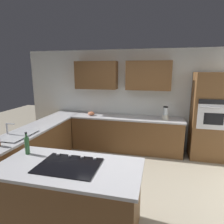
{
  "coord_description": "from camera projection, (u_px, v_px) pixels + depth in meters",
  "views": [
    {
      "loc": [
        -0.65,
        3.05,
        2.08
      ],
      "look_at": [
        0.4,
        -1.33,
        1.1
      ],
      "focal_mm": 31.0,
      "sensor_mm": 36.0,
      "label": 1
    }
  ],
  "objects": [
    {
      "name": "countertop_back",
      "position": [
        127.0,
        118.0,
        4.96
      ],
      "size": [
        2.84,
        0.64,
        0.04
      ],
      "primitive_type": "cube",
      "color": "#B2B2B7",
      "rests_on": "lower_cabinets_back"
    },
    {
      "name": "oil_bottle",
      "position": [
        27.0,
        145.0,
        2.75
      ],
      "size": [
        0.06,
        0.06,
        0.32
      ],
      "color": "#336B38",
      "rests_on": "island_top"
    },
    {
      "name": "island_top",
      "position": [
        69.0,
        167.0,
        2.43
      ],
      "size": [
        1.84,
        0.9,
        0.04
      ],
      "primitive_type": "cube",
      "color": "#B2B2B7",
      "rests_on": "island_base"
    },
    {
      "name": "lower_cabinets_back",
      "position": [
        126.0,
        134.0,
        5.06
      ],
      "size": [
        2.8,
        0.6,
        0.86
      ],
      "primitive_type": "cube",
      "color": "brown",
      "rests_on": "ground"
    },
    {
      "name": "sink_unit",
      "position": [
        17.0,
        135.0,
        3.53
      ],
      "size": [
        0.46,
        0.7,
        0.23
      ],
      "color": "#515456",
      "rests_on": "countertop_side"
    },
    {
      "name": "island_base",
      "position": [
        70.0,
        199.0,
        2.53
      ],
      "size": [
        1.76,
        0.82,
        0.86
      ],
      "primitive_type": "cube",
      "color": "brown",
      "rests_on": "ground"
    },
    {
      "name": "mixing_bowl",
      "position": [
        91.0,
        113.0,
        5.13
      ],
      "size": [
        0.18,
        0.18,
        0.1
      ],
      "primitive_type": "ellipsoid",
      "color": "#CC724C",
      "rests_on": "countertop_back"
    },
    {
      "name": "countertop_side",
      "position": [
        41.0,
        126.0,
        4.24
      ],
      "size": [
        0.64,
        2.94,
        0.04
      ],
      "primitive_type": "cube",
      "color": "#B2B2B7",
      "rests_on": "lower_cabinets_side"
    },
    {
      "name": "ground_plane",
      "position": [
        116.0,
        188.0,
        3.49
      ],
      "size": [
        14.0,
        14.0,
        0.0
      ],
      "primitive_type": "plane",
      "color": "#9E937F"
    },
    {
      "name": "wall_back",
      "position": [
        130.0,
        94.0,
        5.14
      ],
      "size": [
        6.0,
        0.44,
        2.6
      ],
      "color": "silver",
      "rests_on": "ground"
    },
    {
      "name": "wall_oven",
      "position": [
        210.0,
        117.0,
        4.48
      ],
      "size": [
        0.8,
        0.66,
        2.03
      ],
      "color": "brown",
      "rests_on": "ground"
    },
    {
      "name": "lower_cabinets_side",
      "position": [
        42.0,
        145.0,
        4.34
      ],
      "size": [
        0.6,
        2.9,
        0.86
      ],
      "primitive_type": "cube",
      "color": "brown",
      "rests_on": "ground"
    },
    {
      "name": "blender",
      "position": [
        165.0,
        114.0,
        4.68
      ],
      "size": [
        0.15,
        0.15,
        0.32
      ],
      "color": "beige",
      "rests_on": "countertop_back"
    },
    {
      "name": "cooktop",
      "position": [
        69.0,
        165.0,
        2.43
      ],
      "size": [
        0.76,
        0.56,
        0.03
      ],
      "color": "black",
      "rests_on": "island_top"
    }
  ]
}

